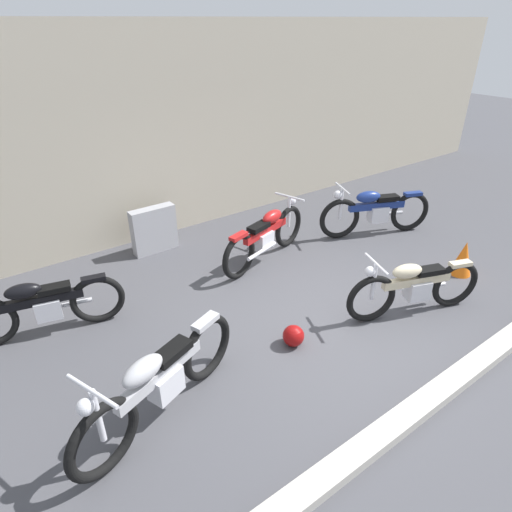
{
  "coord_description": "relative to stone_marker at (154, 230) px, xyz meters",
  "views": [
    {
      "loc": [
        -3.46,
        -2.97,
        3.5
      ],
      "look_at": [
        -0.32,
        1.35,
        0.55
      ],
      "focal_mm": 30.3,
      "sensor_mm": 36.0,
      "label": 1
    }
  ],
  "objects": [
    {
      "name": "stone_marker",
      "position": [
        0.0,
        0.0,
        0.0
      ],
      "size": [
        0.76,
        0.21,
        0.78
      ],
      "primitive_type": "cube",
      "rotation": [
        0.0,
        0.0,
        0.01
      ],
      "color": "#9E9EA3",
      "rests_on": "ground_plane"
    },
    {
      "name": "curb_strip",
      "position": [
        1.0,
        -4.78,
        -0.33
      ],
      "size": [
        18.0,
        0.24,
        0.12
      ],
      "primitive_type": "cube",
      "color": "#B7B2A8",
      "rests_on": "ground_plane"
    },
    {
      "name": "motorcycle_red",
      "position": [
        1.33,
        -1.36,
        0.05
      ],
      "size": [
        2.0,
        0.8,
        0.92
      ],
      "rotation": [
        0.0,
        0.0,
        0.29
      ],
      "color": "black",
      "rests_on": "ground_plane"
    },
    {
      "name": "traffic_cone",
      "position": [
        3.5,
        -3.5,
        -0.12
      ],
      "size": [
        0.32,
        0.32,
        0.55
      ],
      "primitive_type": "cone",
      "color": "orange",
      "rests_on": "ground_plane"
    },
    {
      "name": "motorcycle_black",
      "position": [
        -2.04,
        -1.26,
        0.03
      ],
      "size": [
        1.9,
        0.66,
        0.87
      ],
      "rotation": [
        0.0,
        0.0,
        2.92
      ],
      "color": "black",
      "rests_on": "ground_plane"
    },
    {
      "name": "motorcycle_cream",
      "position": [
        2.01,
        -3.67,
        0.03
      ],
      "size": [
        1.86,
        0.86,
        0.88
      ],
      "rotation": [
        0.0,
        0.0,
        2.79
      ],
      "color": "black",
      "rests_on": "ground_plane"
    },
    {
      "name": "building_wall",
      "position": [
        1.0,
        0.68,
        1.37
      ],
      "size": [
        18.0,
        0.3,
        3.52
      ],
      "primitive_type": "cube",
      "color": "#B2A893",
      "rests_on": "ground_plane"
    },
    {
      "name": "ground_plane",
      "position": [
        1.0,
        -3.33,
        -0.39
      ],
      "size": [
        40.0,
        40.0,
        0.0
      ],
      "primitive_type": "plane",
      "color": "#47474C"
    },
    {
      "name": "helmet",
      "position": [
        0.32,
        -3.24,
        -0.26
      ],
      "size": [
        0.26,
        0.26,
        0.26
      ],
      "primitive_type": "sphere",
      "color": "maroon",
      "rests_on": "ground_plane"
    },
    {
      "name": "motorcycle_silver",
      "position": [
        -1.43,
        -3.31,
        0.07
      ],
      "size": [
        2.03,
        0.95,
        0.96
      ],
      "rotation": [
        0.0,
        0.0,
        3.5
      ],
      "color": "black",
      "rests_on": "ground_plane"
    },
    {
      "name": "motorcycle_blue",
      "position": [
        3.49,
        -1.74,
        0.07
      ],
      "size": [
        2.0,
        1.0,
        0.96
      ],
      "rotation": [
        0.0,
        0.0,
        2.74
      ],
      "color": "black",
      "rests_on": "ground_plane"
    }
  ]
}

